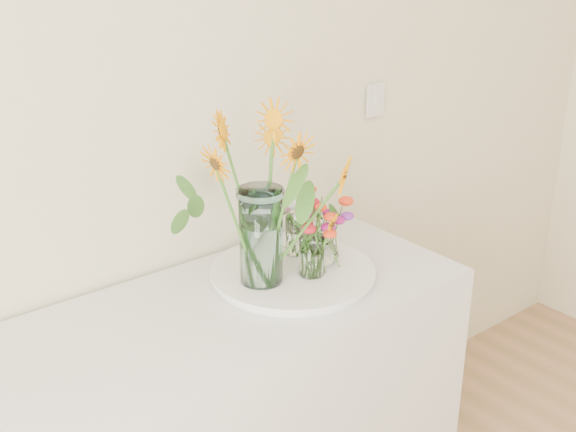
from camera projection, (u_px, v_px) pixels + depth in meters
The scene contains 10 objects.
counter at pixel (237, 431), 2.21m from camera, with size 1.40×0.60×0.90m, color white.
tray at pixel (293, 274), 2.17m from camera, with size 0.47×0.47×0.03m, color white.
mason_jar at pixel (261, 236), 2.04m from camera, with size 0.12×0.12×0.29m, color #9ECBD0.
sunflower_bouquet at pixel (260, 199), 2.00m from camera, with size 0.68×0.68×0.52m, color #FA9705, non-canonical shape.
small_vase_a at pixel (312, 256), 2.11m from camera, with size 0.08×0.08×0.13m, color white.
wildflower_posy_a at pixel (312, 242), 2.09m from camera, with size 0.17×0.17×0.22m, color #FC3A15, non-canonical shape.
small_vase_b at pixel (325, 245), 2.18m from camera, with size 0.09×0.09×0.12m, color white, non-canonical shape.
wildflower_posy_b at pixel (325, 232), 2.17m from camera, with size 0.22×0.22×0.21m, color #FC3A15, non-canonical shape.
small_vase_c at pixel (297, 236), 2.25m from camera, with size 0.07×0.07×0.13m, color white.
wildflower_posy_c at pixel (297, 222), 2.23m from camera, with size 0.21×0.21×0.22m, color #FC3A15, non-canonical shape.
Camera 1 is at (-1.18, 0.43, 1.90)m, focal length 45.00 mm.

